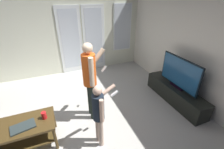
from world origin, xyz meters
TOP-DOWN VIEW (x-y plane):
  - ground_plane at (0.00, 0.00)m, footprint 5.58×5.21m
  - wall_back_with_doors at (0.12, 2.57)m, footprint 5.58×0.09m
  - wall_right_plain at (2.76, 0.00)m, footprint 0.06×5.21m
  - coffee_table at (-0.86, -0.12)m, footprint 1.05×0.59m
  - tv_stand at (2.43, -0.06)m, footprint 0.40×1.70m
  - flat_screen_tv at (2.43, -0.06)m, footprint 0.08×1.11m
  - person_adult at (0.41, 0.19)m, footprint 0.54×0.44m
  - person_child at (0.35, -0.54)m, footprint 0.51×0.37m
  - laptop_closed at (-0.81, -0.20)m, footprint 0.40×0.30m
  - cup_near_edge at (-0.49, -0.11)m, footprint 0.08×0.08m

SIDE VIEW (x-z plane):
  - ground_plane at x=0.00m, z-range -0.02..0.00m
  - tv_stand at x=2.43m, z-range 0.00..0.40m
  - coffee_table at x=-0.86m, z-range 0.11..0.60m
  - laptop_closed at x=-0.81m, z-range 0.49..0.52m
  - cup_near_edge at x=-0.49m, z-range 0.49..0.62m
  - person_child at x=0.35m, z-range 0.12..1.30m
  - flat_screen_tv at x=2.43m, z-range 0.40..1.13m
  - person_adult at x=0.41m, z-range 0.16..1.79m
  - wall_back_with_doors at x=0.12m, z-range -0.05..2.84m
  - wall_right_plain at x=2.76m, z-range 0.00..2.86m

